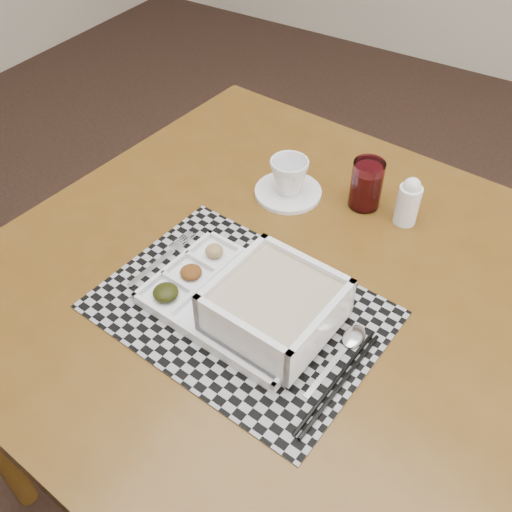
# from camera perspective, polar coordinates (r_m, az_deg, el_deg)

# --- Properties ---
(floor) EXTENTS (5.00, 5.00, 0.00)m
(floor) POSITION_cam_1_polar(r_m,az_deg,el_deg) (1.92, 1.95, -12.16)
(floor) COLOR black
(floor) RESTS_ON ground
(dining_table) EXTENTS (1.17, 1.17, 0.81)m
(dining_table) POSITION_cam_1_polar(r_m,az_deg,el_deg) (1.16, 1.94, -4.52)
(dining_table) COLOR #57360F
(dining_table) RESTS_ON ground
(placemat) EXTENTS (0.53, 0.41, 0.00)m
(placemat) POSITION_cam_1_polar(r_m,az_deg,el_deg) (1.04, -1.56, -5.40)
(placemat) COLOR #97979E
(placemat) RESTS_ON dining_table
(serving_tray) EXTENTS (0.35, 0.25, 0.09)m
(serving_tray) POSITION_cam_1_polar(r_m,az_deg,el_deg) (0.99, 0.90, -5.05)
(serving_tray) COLOR white
(serving_tray) RESTS_ON placemat
(fork) EXTENTS (0.03, 0.19, 0.00)m
(fork) POSITION_cam_1_polar(r_m,az_deg,el_deg) (1.14, -9.20, -0.08)
(fork) COLOR silver
(fork) RESTS_ON placemat
(spoon) EXTENTS (0.04, 0.18, 0.01)m
(spoon) POSITION_cam_1_polar(r_m,az_deg,el_deg) (1.00, 9.37, -8.45)
(spoon) COLOR silver
(spoon) RESTS_ON placemat
(chopsticks) EXTENTS (0.04, 0.24, 0.01)m
(chopsticks) POSITION_cam_1_polar(r_m,az_deg,el_deg) (0.95, 8.23, -12.40)
(chopsticks) COLOR black
(chopsticks) RESTS_ON placemat
(saucer) EXTENTS (0.15, 0.15, 0.01)m
(saucer) POSITION_cam_1_polar(r_m,az_deg,el_deg) (1.28, 3.23, 6.40)
(saucer) COLOR white
(saucer) RESTS_ON dining_table
(cup) EXTENTS (0.10, 0.10, 0.08)m
(cup) POSITION_cam_1_polar(r_m,az_deg,el_deg) (1.26, 3.31, 8.01)
(cup) COLOR white
(cup) RESTS_ON saucer
(juice_glass) EXTENTS (0.07, 0.07, 0.11)m
(juice_glass) POSITION_cam_1_polar(r_m,az_deg,el_deg) (1.24, 10.96, 6.90)
(juice_glass) COLOR white
(juice_glass) RESTS_ON dining_table
(creamer_bottle) EXTENTS (0.05, 0.05, 0.11)m
(creamer_bottle) POSITION_cam_1_polar(r_m,az_deg,el_deg) (1.22, 15.00, 5.29)
(creamer_bottle) COLOR white
(creamer_bottle) RESTS_ON dining_table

